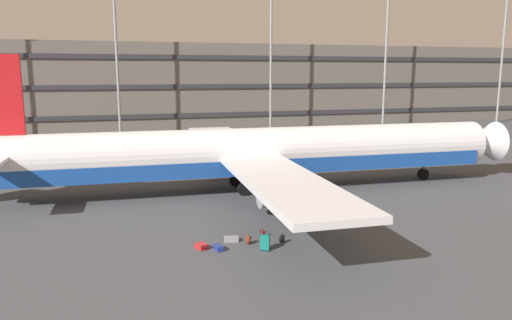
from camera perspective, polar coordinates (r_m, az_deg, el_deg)
The scene contains 14 objects.
ground_plane at distance 38.66m, azimuth 0.71°, elevation -2.91°, with size 600.00×600.00×0.00m, color #424449.
terminal_structure at distance 85.20m, azimuth -8.96°, elevation 8.68°, with size 179.66×17.88×13.33m.
airliner at distance 36.45m, azimuth -0.35°, elevation 0.78°, with size 43.16×35.04×9.97m.
light_mast_center_left at distance 70.64m, azimuth -16.18°, elevation 14.67°, with size 1.80×0.50×25.98m.
light_mast_center_right at distance 74.14m, azimuth 1.77°, elevation 13.53°, with size 1.80×0.50×22.72m.
light_mast_right at distance 82.20m, azimuth 15.04°, elevation 12.83°, with size 1.80×0.50×22.60m.
light_mast_far_right at distance 95.96m, azimuth 27.06°, elevation 12.37°, with size 1.80×0.50×24.93m.
suitcase_purple at distance 25.08m, azimuth -6.41°, elevation -10.02°, with size 0.65×0.75×0.27m.
suitcase_laid_flat at distance 26.00m, azimuth -2.94°, elevation -9.26°, with size 0.83×0.51×0.25m.
suitcase_orange at distance 24.84m, azimuth -4.40°, elevation -10.22°, with size 0.48×0.71×0.25m.
suitcase_navy at distance 24.58m, azimuth 1.05°, elevation -9.64°, with size 0.50×0.40×0.98m.
backpack_large at distance 25.51m, azimuth -0.95°, elevation -9.34°, with size 0.34×0.40×0.56m.
backpack_scuffed at distance 25.71m, azimuth 3.03°, elevation -9.22°, with size 0.40×0.32×0.54m.
backpack_teal at distance 26.53m, azimuth 0.80°, elevation -8.61°, with size 0.36×0.38×0.51m.
Camera 1 is at (-11.02, -36.00, 8.79)m, focal length 34.08 mm.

